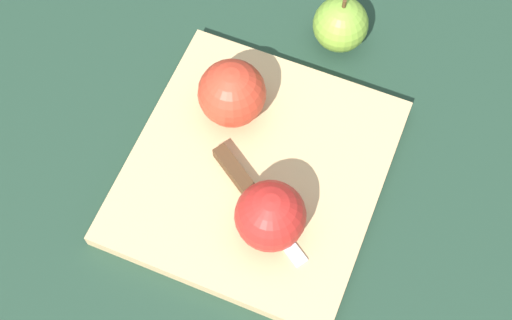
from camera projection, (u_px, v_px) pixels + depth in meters
name	position (u px, v px, depth m)	size (l,w,h in m)	color
ground_plane	(256.00, 175.00, 0.87)	(4.00, 4.00, 0.00)	#1E3828
cutting_board	(256.00, 171.00, 0.86)	(0.33, 0.31, 0.02)	tan
apple_half_left	(232.00, 93.00, 0.85)	(0.08, 0.08, 0.08)	red
apple_half_right	(271.00, 216.00, 0.78)	(0.08, 0.08, 0.08)	red
knife	(243.00, 183.00, 0.83)	(0.10, 0.16, 0.02)	silver
apple_whole	(341.00, 24.00, 0.92)	(0.07, 0.07, 0.08)	olive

